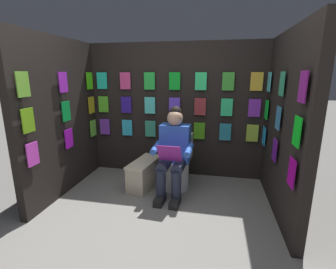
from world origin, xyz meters
name	(u,v)px	position (x,y,z in m)	size (l,w,h in m)	color
ground_plane	(146,238)	(0.00, 0.00, 0.00)	(30.00, 30.00, 0.00)	gray
display_wall_back	(175,111)	(0.00, -1.76, 1.04)	(2.82, 0.14, 2.08)	black
display_wall_left	(285,126)	(-1.41, -0.85, 1.04)	(0.14, 1.71, 2.08)	black
display_wall_right	(61,117)	(1.41, -0.85, 1.04)	(0.14, 1.71, 2.08)	black
toilet	(177,165)	(-0.11, -1.24, 0.33)	(0.41, 0.56, 0.77)	white
person_reading	(173,152)	(-0.10, -1.01, 0.60)	(0.54, 0.70, 1.19)	blue
comic_longbox_near	(144,173)	(0.35, -1.14, 0.20)	(0.39, 0.72, 0.39)	beige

